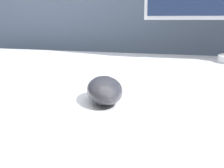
{
  "coord_description": "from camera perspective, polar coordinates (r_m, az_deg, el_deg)",
  "views": [
    {
      "loc": [
        0.23,
        -0.63,
        0.88
      ],
      "look_at": [
        0.06,
        -0.16,
        0.78
      ],
      "focal_mm": 50.0,
      "sensor_mm": 36.0,
      "label": 1
    }
  ],
  "objects": [
    {
      "name": "partition_panel",
      "position": [
        1.33,
        8.77,
        2.21
      ],
      "size": [
        5.0,
        0.03,
        1.33
      ],
      "color": "#333D4C",
      "rests_on": "ground_plane"
    },
    {
      "name": "keyboard",
      "position": [
        0.72,
        1.06,
        2.52
      ],
      "size": [
        0.45,
        0.18,
        0.02
      ],
      "rotation": [
        0.0,
        0.0,
        -0.17
      ],
      "color": "white",
      "rests_on": "desk"
    },
    {
      "name": "computer_mouse_near",
      "position": [
        0.48,
        -1.37,
        -1.04
      ],
      "size": [
        0.1,
        0.13,
        0.04
      ],
      "rotation": [
        0.0,
        0.0,
        0.42
      ],
      "color": "#232328",
      "rests_on": "desk"
    }
  ]
}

